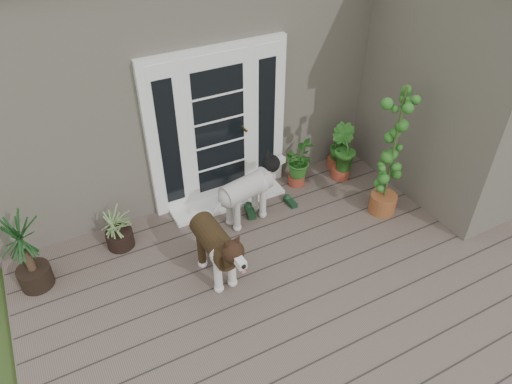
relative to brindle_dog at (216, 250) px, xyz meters
name	(u,v)px	position (x,y,z in m)	size (l,w,h in m)	color
deck	(320,300)	(0.88, -0.82, -0.46)	(6.20, 4.60, 0.12)	#6B5B4C
house_main	(175,46)	(0.88, 3.43, 1.03)	(7.40, 4.00, 3.10)	#665E54
house_wing	(466,87)	(3.78, 0.28, 1.03)	(1.60, 2.40, 3.10)	#665E54
door_unit	(218,128)	(0.68, 1.38, 0.67)	(1.90, 0.14, 2.15)	white
door_step	(228,200)	(0.68, 1.18, -0.38)	(1.60, 0.40, 0.05)	white
brindle_dog	(216,250)	(0.00, 0.00, 0.00)	(0.41, 0.96, 0.80)	#3B2A15
white_dog	(246,196)	(0.75, 0.72, -0.01)	(0.40, 0.93, 0.77)	white
spider_plant	(117,227)	(-0.86, 1.01, -0.10)	(0.55, 0.55, 0.59)	#91AE6B
yucca	(26,253)	(-1.87, 0.82, 0.10)	(0.69, 0.69, 1.00)	black
herb_a	(297,167)	(1.75, 1.10, -0.11)	(0.46, 0.46, 0.59)	#20631C
herb_b	(342,159)	(2.41, 0.94, -0.09)	(0.42, 0.42, 0.63)	#1D661E
herb_c	(338,154)	(2.52, 1.18, -0.16)	(0.31, 0.31, 0.49)	#195017
sapling	(393,152)	(2.45, 0.03, 0.54)	(0.56, 0.56, 1.89)	#22631C
clog_left	(250,211)	(0.84, 0.80, -0.35)	(0.15, 0.32, 0.10)	black
clog_right	(290,201)	(1.43, 0.74, -0.36)	(0.13, 0.28, 0.08)	black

